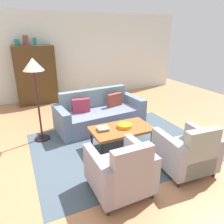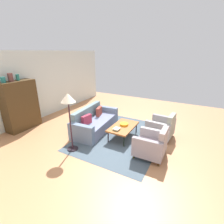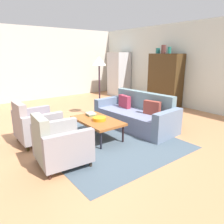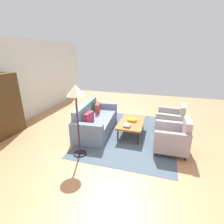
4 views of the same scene
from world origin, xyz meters
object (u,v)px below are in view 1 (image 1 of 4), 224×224
Objects in this scene: armchair_right at (187,153)px; cabinet at (36,75)px; vase_small at (35,41)px; floor_lamp at (34,72)px; vase_round at (26,40)px; fruit_bowl at (125,126)px; book_stack at (103,129)px; vase_tall at (17,42)px; couch at (99,114)px; coffee_table at (122,130)px; armchair_left at (122,173)px.

armchair_right is 0.49× the size of cabinet.
vase_small is 0.13× the size of floor_lamp.
vase_round is 0.25m from vase_small.
floor_lamp reaches higher than fruit_bowl.
vase_small is at bearing 113.39° from armchair_right.
book_stack is at bearing -75.54° from vase_round.
vase_tall is 2.66m from floor_lamp.
couch reaches higher than fruit_bowl.
fruit_bowl reaches higher than book_stack.
cabinet is 1.01m from vase_small.
book_stack is at bearing -77.83° from cabinet.
cabinet is at bearing 1.81° from vase_round.
vase_small reaches higher than cabinet.
vase_tall is at bearing 113.00° from coffee_table.
vase_small is at bearing -2.71° from cabinet.
cabinet is (-0.54, 4.80, 0.56)m from armchair_left.
vase_tall is at bearing -62.47° from couch.
couch is at bearing 93.66° from fruit_bowl.
vase_round reaches higher than cabinet.
armchair_left is (-0.59, -2.35, 0.06)m from couch.
book_stack is at bearing -71.84° from vase_tall.
vase_small is at bearing 0.00° from vase_tall.
floor_lamp reaches higher than book_stack.
coffee_table is 5.52× the size of vase_small.
fruit_bowl is 0.44m from book_stack.
coffee_table is at bearing -9.20° from book_stack.
armchair_left is at bearing -83.57° from cabinet.
vase_round reaches higher than floor_lamp.
armchair_left is 3.07× the size of fruit_bowl.
vase_round reaches higher than book_stack.
armchair_right is at bearing -68.54° from vase_round.
armchair_left is at bearing -117.19° from coffee_table.
armchair_right is 3.07× the size of fruit_bowl.
armchair_left is 4.05× the size of vase_small.
book_stack is (-0.44, 0.06, -0.00)m from fruit_bowl.
armchair_right is at bearing -51.81° from book_stack.
armchair_left is 1.35m from fruit_bowl.
cabinet is (-1.14, 3.63, 0.52)m from coffee_table.
floor_lamp reaches higher than couch.
armchair_left is 1.19m from armchair_right.
coffee_table is 0.10m from fruit_bowl.
vase_small is at bearing 82.17° from floor_lamp.
armchair_right reaches higher than fruit_bowl.
fruit_bowl is 4.23m from vase_tall.
vase_round is 1.31× the size of vase_small.
coffee_table is 0.67× the size of cabinet.
vase_round is at bearing 110.53° from fruit_bowl.
couch is at bearing -62.29° from vase_round.
armchair_left is 4.00× the size of book_stack.
vase_small is (0.25, 0.00, -0.03)m from vase_round.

